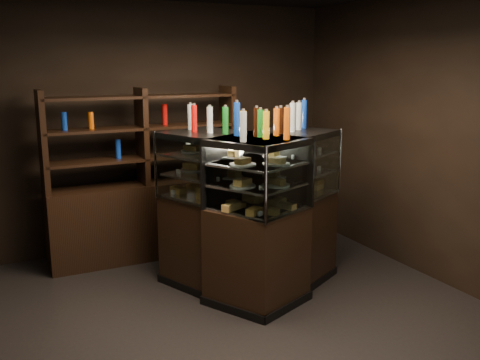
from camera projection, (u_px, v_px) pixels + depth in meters
name	position (u px, v px, depth m)	size (l,w,h in m)	color
ground	(224.00, 329.00, 4.65)	(5.00, 5.00, 0.00)	black
room_shell	(223.00, 105.00, 4.24)	(5.02, 5.02, 3.01)	black
display_case	(253.00, 240.00, 5.38)	(1.85, 1.64, 1.61)	black
food_display	(253.00, 173.00, 5.22)	(1.39, 1.31, 0.49)	#B39140
bottles_top	(254.00, 120.00, 5.12)	(1.22, 1.17, 0.30)	#B20C0A
potted_conifer	(241.00, 230.00, 5.91)	(0.38, 0.38, 0.82)	black
back_shelving	(145.00, 207.00, 6.28)	(2.22, 0.44, 2.00)	black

